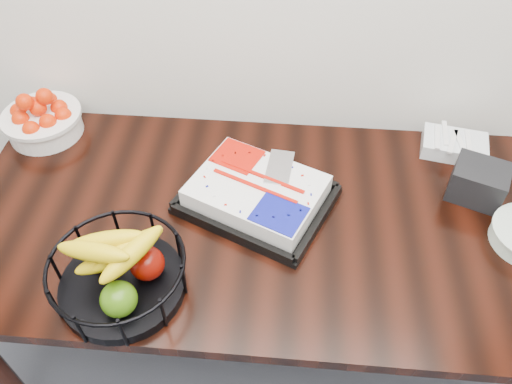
# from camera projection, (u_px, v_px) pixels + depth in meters

# --- Properties ---
(table) EXTENTS (1.80, 0.90, 0.75)m
(table) POSITION_uv_depth(u_px,v_px,m) (254.00, 233.00, 1.59)
(table) COLOR black
(table) RESTS_ON ground
(cake_tray) EXTENTS (0.53, 0.49, 0.09)m
(cake_tray) POSITION_uv_depth(u_px,v_px,m) (257.00, 193.00, 1.54)
(cake_tray) COLOR black
(cake_tray) RESTS_ON table
(tangerine_bowl) EXTENTS (0.27, 0.27, 0.17)m
(tangerine_bowl) POSITION_uv_depth(u_px,v_px,m) (41.00, 116.00, 1.74)
(tangerine_bowl) COLOR white
(tangerine_bowl) RESTS_ON table
(fruit_basket) EXTENTS (0.36, 0.36, 0.19)m
(fruit_basket) POSITION_uv_depth(u_px,v_px,m) (119.00, 272.00, 1.29)
(fruit_basket) COLOR black
(fruit_basket) RESTS_ON table
(fork_bag) EXTENTS (0.23, 0.18, 0.06)m
(fork_bag) POSITION_uv_depth(u_px,v_px,m) (454.00, 145.00, 1.71)
(fork_bag) COLOR silver
(fork_bag) RESTS_ON table
(napkin_box) EXTENTS (0.20, 0.19, 0.11)m
(napkin_box) POSITION_uv_depth(u_px,v_px,m) (478.00, 182.00, 1.55)
(napkin_box) COLOR black
(napkin_box) RESTS_ON table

